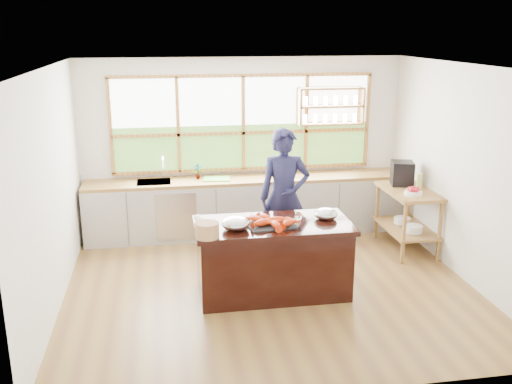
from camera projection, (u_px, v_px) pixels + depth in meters
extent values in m
plane|color=olive|center=(269.00, 286.00, 7.16)|extent=(5.00, 5.00, 0.00)
cube|color=silver|center=(243.00, 145.00, 8.92)|extent=(5.00, 0.02, 2.70)
cube|color=silver|center=(322.00, 253.00, 4.65)|extent=(5.00, 0.02, 2.70)
cube|color=silver|center=(51.00, 192.00, 6.39)|extent=(0.02, 4.50, 2.70)
cube|color=silver|center=(465.00, 174.00, 7.18)|extent=(0.02, 4.50, 2.70)
cube|color=silver|center=(271.00, 66.00, 6.41)|extent=(5.00, 4.50, 0.02)
cube|color=#B87541|center=(243.00, 123.00, 8.79)|extent=(4.05, 0.06, 1.50)
cube|color=white|center=(243.00, 100.00, 8.72)|extent=(3.98, 0.01, 0.75)
cube|color=#345E1A|center=(243.00, 147.00, 8.92)|extent=(3.98, 0.01, 0.70)
cube|color=#B87541|center=(331.00, 88.00, 8.75)|extent=(1.00, 0.28, 0.03)
cube|color=#B87541|center=(330.00, 106.00, 8.83)|extent=(1.00, 0.28, 0.03)
cube|color=#B87541|center=(330.00, 124.00, 8.91)|extent=(1.00, 0.28, 0.03)
cube|color=#B87541|center=(299.00, 107.00, 8.75)|extent=(0.03, 0.28, 0.55)
cube|color=#B87541|center=(361.00, 105.00, 8.91)|extent=(0.03, 0.28, 0.55)
cube|color=#AEAAA4|center=(246.00, 207.00, 8.88)|extent=(4.90, 0.62, 0.85)
cube|color=#B8B9BF|center=(176.00, 217.00, 8.40)|extent=(0.60, 0.01, 0.72)
cube|color=olive|center=(246.00, 179.00, 8.75)|extent=(4.90, 0.62, 0.05)
cube|color=#B8B9BF|center=(154.00, 187.00, 8.55)|extent=(0.50, 0.42, 0.16)
cube|color=olive|center=(440.00, 230.00, 7.80)|extent=(0.04, 0.04, 0.90)
cube|color=olive|center=(409.00, 208.00, 8.75)|extent=(0.04, 0.04, 0.90)
cube|color=olive|center=(404.00, 232.00, 7.72)|extent=(0.04, 0.04, 0.90)
cube|color=olive|center=(377.00, 210.00, 8.67)|extent=(0.04, 0.04, 0.90)
cube|color=olive|center=(406.00, 228.00, 8.27)|extent=(0.62, 1.10, 0.03)
cube|color=olive|center=(409.00, 191.00, 8.12)|extent=(0.62, 1.10, 0.05)
cylinder|color=white|center=(414.00, 229.00, 8.01)|extent=(0.24, 0.24, 0.11)
cylinder|color=white|center=(402.00, 221.00, 8.39)|extent=(0.24, 0.24, 0.09)
cube|color=black|center=(273.00, 261.00, 6.85)|extent=(1.77, 0.82, 0.84)
cube|color=black|center=(273.00, 226.00, 6.73)|extent=(1.85, 0.90, 0.06)
imported|color=#181939|center=(284.00, 197.00, 7.65)|extent=(0.73, 0.53, 1.86)
imported|color=slate|center=(197.00, 171.00, 8.65)|extent=(0.13, 0.10, 0.24)
cube|color=#5EB13F|center=(217.00, 179.00, 8.67)|extent=(0.43, 0.34, 0.01)
cube|color=black|center=(402.00, 173.00, 8.32)|extent=(0.37, 0.39, 0.35)
cylinder|color=#A3AC50|center=(419.00, 183.00, 7.89)|extent=(0.08, 0.08, 0.29)
cylinder|color=white|center=(413.00, 193.00, 7.86)|extent=(0.25, 0.25, 0.05)
sphere|color=red|center=(417.00, 189.00, 7.86)|extent=(0.07, 0.07, 0.07)
sphere|color=red|center=(413.00, 188.00, 7.89)|extent=(0.07, 0.07, 0.07)
sphere|color=red|center=(410.00, 189.00, 7.87)|extent=(0.07, 0.07, 0.07)
sphere|color=red|center=(412.00, 190.00, 7.81)|extent=(0.07, 0.07, 0.07)
sphere|color=red|center=(416.00, 190.00, 7.81)|extent=(0.07, 0.07, 0.07)
cube|color=black|center=(272.00, 225.00, 6.63)|extent=(0.59, 0.45, 0.02)
ellipsoid|color=#D24005|center=(262.00, 223.00, 6.55)|extent=(0.23, 0.15, 0.08)
ellipsoid|color=#D24005|center=(278.00, 220.00, 6.65)|extent=(0.23, 0.14, 0.08)
ellipsoid|color=#D24005|center=(289.00, 223.00, 6.55)|extent=(0.21, 0.21, 0.08)
ellipsoid|color=#D24005|center=(266.00, 218.00, 6.73)|extent=(0.18, 0.23, 0.08)
ellipsoid|color=#D24005|center=(276.00, 225.00, 6.49)|extent=(0.11, 0.22, 0.08)
ellipsoid|color=#D24005|center=(257.00, 219.00, 6.67)|extent=(0.20, 0.22, 0.08)
ellipsoid|color=#B8B9BF|center=(235.00, 223.00, 6.50)|extent=(0.32, 0.32, 0.16)
ellipsoid|color=#B8B9BF|center=(326.00, 214.00, 6.86)|extent=(0.28, 0.28, 0.14)
cylinder|color=white|center=(298.00, 230.00, 6.48)|extent=(0.06, 0.06, 0.01)
cylinder|color=white|center=(298.00, 224.00, 6.46)|extent=(0.01, 0.01, 0.13)
ellipsoid|color=white|center=(298.00, 216.00, 6.44)|extent=(0.08, 0.08, 0.10)
cylinder|color=tan|center=(207.00, 230.00, 6.24)|extent=(0.27, 0.27, 0.17)
cylinder|color=white|center=(202.00, 221.00, 6.67)|extent=(0.18, 0.31, 0.08)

